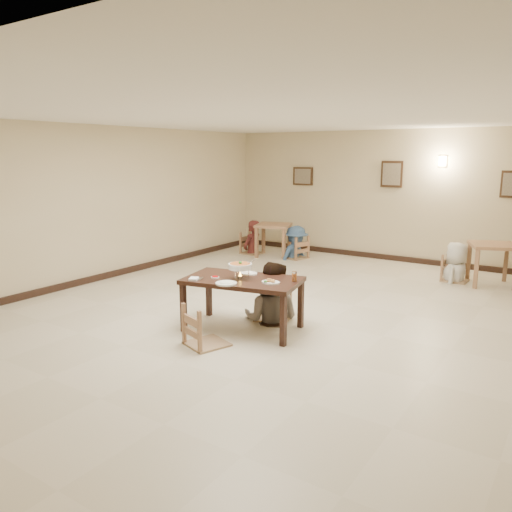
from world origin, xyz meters
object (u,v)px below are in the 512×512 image
Objects in this scene: chair_near at (206,307)px; curry_warmer at (240,266)px; bg_chair_rl at (457,256)px; main_table at (243,284)px; bg_table_left at (273,230)px; bg_diner_c at (458,242)px; drink_glass at (294,277)px; bg_diner_b at (296,226)px; main_diner at (272,262)px; bg_table_right at (493,251)px; chair_far at (273,284)px; bg_chair_ll at (252,234)px; bg_diner_a at (252,220)px; bg_chair_lr at (296,237)px.

curry_warmer is (0.02, 0.72, 0.40)m from chair_near.
bg_chair_rl is (1.92, 5.32, -0.02)m from chair_near.
main_table is 1.74× the size of bg_chair_rl.
bg_table_left is 0.65× the size of bg_diner_c.
bg_diner_c is at bearing 74.59° from drink_glass.
main_diner is at bearing -145.60° from bg_diner_b.
drink_glass is 0.13× the size of bg_table_right.
chair_far reaches higher than bg_table_right.
bg_chair_rl is 0.64× the size of bg_diner_b.
bg_chair_ll is at bearing -87.21° from bg_diner_c.
bg_table_left is 0.61m from bg_diner_b.
bg_diner_a is (-5.49, 0.01, 0.18)m from bg_table_right.
bg_chair_ll reaches higher than bg_table_right.
bg_table_left is 0.61m from bg_chair_ll.
drink_glass is 0.14× the size of bg_chair_lr.
curry_warmer is 0.37× the size of bg_chair_rl.
bg_chair_lr is at bearing 178.43° from bg_table_right.
chair_near reaches higher than main_table.
bg_table_right is 5.50m from bg_chair_ll.
bg_chair_rl is (-0.62, -0.06, -0.16)m from bg_table_right.
bg_chair_ll is (-2.97, 4.67, -0.41)m from curry_warmer.
main_table is 1.68× the size of bg_chair_lr.
bg_chair_rl is (3.68, -0.18, -0.02)m from bg_chair_lr.
bg_diner_a is (0.00, 0.00, 0.33)m from bg_chair_ll.
chair_far is at bearing -20.62° from bg_diner_c.
drink_glass is at bearing 42.84° from bg_diner_a.
main_table is at bearing 38.50° from bg_chair_lr.
bg_table_right is at bearing 92.77° from bg_diner_a.
bg_table_right is 1.02× the size of bg_chair_ll.
drink_glass is 5.74m from bg_chair_ll.
bg_table_right is (2.39, 3.98, 0.12)m from chair_far.
chair_far reaches higher than main_table.
bg_table_right is 4.31m from bg_chair_lr.
main_diner reaches higher than bg_diner_b.
chair_near is 1.04× the size of bg_table_left.
main_diner is 1.16× the size of bg_diner_c.
curry_warmer is at bearing 35.38° from bg_diner_a.
main_diner is at bearing 64.85° from main_table.
chair_near is 1.37m from main_diner.
bg_chair_lr reaches higher than bg_table_right.
bg_chair_ll is (-5.49, 0.01, -0.15)m from bg_table_right.
main_diner is 4.86m from bg_table_left.
chair_far reaches higher than bg_chair_lr.
bg_diner_a is (-1.19, -0.11, 0.33)m from bg_chair_lr.
chair_far is 0.68× the size of bg_diner_b.
bg_diner_a reaches higher than bg_chair_rl.
bg_table_left is 0.97× the size of bg_chair_lr.
bg_chair_lr is at bearing 98.96° from main_table.
main_diner reaches higher than main_table.
bg_chair_lr reaches higher than drink_glass.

